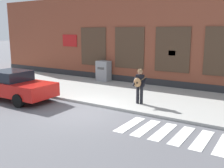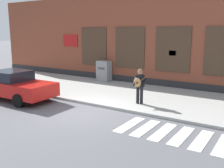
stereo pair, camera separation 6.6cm
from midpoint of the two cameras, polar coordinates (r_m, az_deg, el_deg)
ground_plane at (r=11.76m, az=-5.57°, el=-6.23°), size 160.00×160.00×0.00m
sidewalk at (r=14.82m, az=3.66°, el=-2.20°), size 28.00×5.65×0.13m
building_backdrop at (r=18.77m, az=11.07°, el=9.55°), size 28.00×4.06×6.01m
crosswalk at (r=9.45m, az=17.09°, el=-11.17°), size 5.20×1.90×0.01m
red_car at (r=14.66m, az=-20.38°, el=-0.24°), size 4.63×2.04×1.53m
busker at (r=12.48m, az=6.16°, el=-0.06°), size 0.77×0.63×1.67m
utility_box at (r=18.36m, az=-1.64°, el=2.90°), size 0.92×0.69×1.40m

